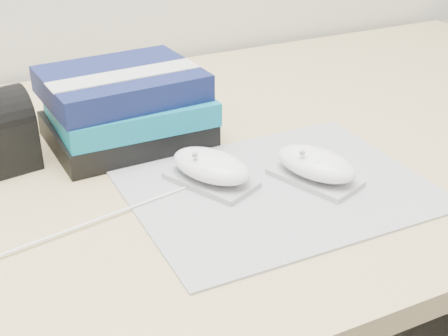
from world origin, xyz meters
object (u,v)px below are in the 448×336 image
desk (199,255)px  mouse_front (316,166)px  mouse_rear (211,168)px  book_stack (126,107)px

desk → mouse_front: (0.07, -0.22, 0.26)m
mouse_rear → mouse_front: same height
desk → mouse_rear: mouse_rear is taller
book_stack → mouse_front: bearing=-52.8°
desk → mouse_rear: size_ratio=12.16×
desk → mouse_rear: (-0.05, -0.16, 0.26)m
desk → book_stack: book_stack is taller
mouse_rear → book_stack: bearing=106.3°
desk → mouse_rear: 0.31m
desk → book_stack: size_ratio=7.08×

